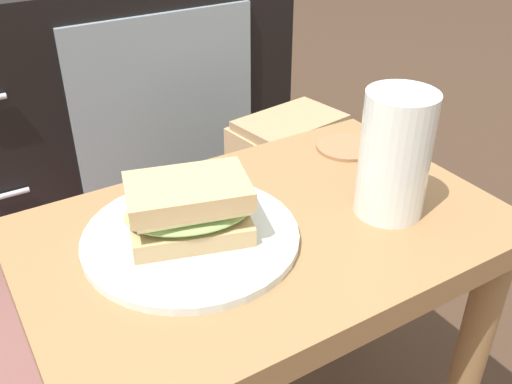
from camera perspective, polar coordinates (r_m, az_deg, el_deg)
The scene contains 7 objects.
side_table at distance 0.73m, azimuth 0.96°, elevation -9.16°, with size 0.56×0.36×0.46m.
tv_cabinet at distance 1.56m, azimuth -16.19°, elevation 9.56°, with size 0.96×0.46×0.58m.
plate at distance 0.65m, azimuth -6.47°, elevation -4.44°, with size 0.24×0.24×0.01m, color silver.
sandwich_front at distance 0.63m, azimuth -6.68°, elevation -1.65°, with size 0.16×0.13×0.07m.
beer_glass at distance 0.68m, azimuth 13.60°, elevation 3.45°, with size 0.08×0.08×0.15m.
coaster at distance 0.85m, azimuth 8.92°, elevation 4.44°, with size 0.09×0.09×0.01m, color #996B47.
paper_bag at distance 1.28m, azimuth 3.21°, elevation 0.04°, with size 0.24×0.19×0.35m.
Camera 1 is at (-0.30, -0.46, 0.85)m, focal length 40.24 mm.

